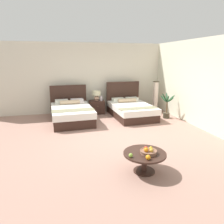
{
  "coord_description": "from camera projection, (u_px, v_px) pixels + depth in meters",
  "views": [
    {
      "loc": [
        -1.59,
        -5.54,
        2.2
      ],
      "look_at": [
        0.0,
        0.58,
        0.61
      ],
      "focal_mm": 34.12,
      "sensor_mm": 36.0,
      "label": 1
    }
  ],
  "objects": [
    {
      "name": "vase",
      "position": [
        101.0,
        98.0,
        8.62
      ],
      "size": [
        0.11,
        0.11,
        0.19
      ],
      "color": "silver",
      "rests_on": "nightstand"
    },
    {
      "name": "nightstand",
      "position": [
        97.0,
        107.0,
        8.7
      ],
      "size": [
        0.59,
        0.47,
        0.54
      ],
      "color": "#342019",
      "rests_on": "ground"
    },
    {
      "name": "loose_apple",
      "position": [
        131.0,
        155.0,
        3.96
      ],
      "size": [
        0.08,
        0.08,
        0.08
      ],
      "color": "#84AB39",
      "rests_on": "coffee_table"
    },
    {
      "name": "bed_near_window",
      "position": [
        72.0,
        113.0,
        7.66
      ],
      "size": [
        1.46,
        2.2,
        1.18
      ],
      "color": "#342019",
      "rests_on": "ground"
    },
    {
      "name": "bed_near_corner",
      "position": [
        131.0,
        109.0,
        8.22
      ],
      "size": [
        1.48,
        2.15,
        1.26
      ],
      "color": "#342019",
      "rests_on": "ground"
    },
    {
      "name": "coffee_table",
      "position": [
        145.0,
        157.0,
        4.19
      ],
      "size": [
        0.84,
        0.84,
        0.41
      ],
      "color": "#342019",
      "rests_on": "ground"
    },
    {
      "name": "ground_plane",
      "position": [
        117.0,
        137.0,
        6.13
      ],
      "size": [
        9.35,
        10.28,
        0.02
      ],
      "primitive_type": "cube",
      "color": "#9F7869"
    },
    {
      "name": "potted_palm",
      "position": [
        167.0,
        109.0,
        8.01
      ],
      "size": [
        0.6,
        0.61,
        0.97
      ],
      "color": "#463E2E",
      "rests_on": "ground"
    },
    {
      "name": "fruit_bowl",
      "position": [
        148.0,
        151.0,
        4.11
      ],
      "size": [
        0.33,
        0.33,
        0.15
      ],
      "color": "brown",
      "rests_on": "coffee_table"
    },
    {
      "name": "wall_side_right",
      "position": [
        199.0,
        84.0,
        6.85
      ],
      "size": [
        0.12,
        5.88,
        2.82
      ],
      "primitive_type": "cube",
      "color": "beige",
      "rests_on": "ground"
    },
    {
      "name": "floor_lamp_corner",
      "position": [
        155.0,
        96.0,
        9.03
      ],
      "size": [
        0.2,
        0.2,
        1.27
      ],
      "color": "black",
      "rests_on": "ground"
    },
    {
      "name": "wall_back",
      "position": [
        95.0,
        78.0,
        8.91
      ],
      "size": [
        9.35,
        0.12,
        2.82
      ],
      "primitive_type": "cube",
      "color": "beige",
      "rests_on": "ground"
    },
    {
      "name": "loose_orange",
      "position": [
        148.0,
        157.0,
        3.87
      ],
      "size": [
        0.09,
        0.09,
        0.09
      ],
      "color": "orange",
      "rests_on": "coffee_table"
    },
    {
      "name": "table_lamp",
      "position": [
        96.0,
        94.0,
        8.59
      ],
      "size": [
        0.33,
        0.33,
        0.39
      ],
      "color": "#D5A788",
      "rests_on": "nightstand"
    }
  ]
}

